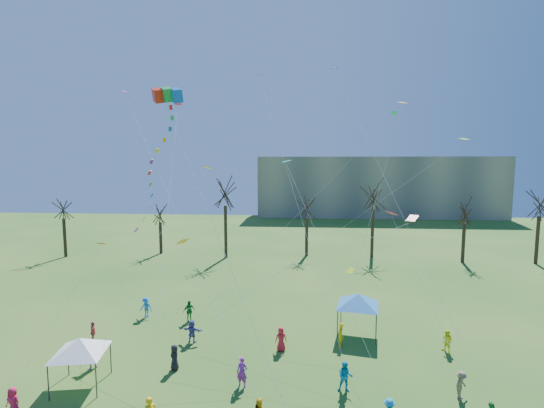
# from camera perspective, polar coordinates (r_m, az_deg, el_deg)

# --- Properties ---
(distant_building) EXTENTS (60.00, 14.00, 15.00)m
(distant_building) POSITION_cam_1_polar(r_m,az_deg,el_deg) (100.92, 15.49, 2.57)
(distant_building) COLOR gray
(distant_building) RESTS_ON ground
(bare_tree_row) EXTENTS (70.30, 8.31, 11.65)m
(bare_tree_row) POSITION_cam_1_polar(r_m,az_deg,el_deg) (53.04, 6.45, -0.60)
(bare_tree_row) COLOR black
(bare_tree_row) RESTS_ON ground
(big_box_kite) EXTENTS (5.13, 5.21, 18.79)m
(big_box_kite) POSITION_cam_1_polar(r_m,az_deg,el_deg) (23.53, -16.52, 4.85)
(big_box_kite) COLOR red
(big_box_kite) RESTS_ON ground
(canopy_tent_white) EXTENTS (3.93, 3.93, 2.99)m
(canopy_tent_white) POSITION_cam_1_polar(r_m,az_deg,el_deg) (26.67, -26.94, -18.48)
(canopy_tent_white) COLOR #3F3F44
(canopy_tent_white) RESTS_ON ground
(canopy_tent_blue) EXTENTS (4.27, 4.27, 3.27)m
(canopy_tent_blue) POSITION_cam_1_polar(r_m,az_deg,el_deg) (31.15, 12.83, -13.89)
(canopy_tent_blue) COLOR #3F3F44
(canopy_tent_blue) RESTS_ON ground
(festival_crowd) EXTENTS (26.72, 14.62, 1.84)m
(festival_crowd) POSITION_cam_1_polar(r_m,az_deg,el_deg) (26.75, -4.07, -21.75)
(festival_crowd) COLOR #DA1B48
(festival_crowd) RESTS_ON ground
(small_kites_aloft) EXTENTS (29.54, 18.57, 30.11)m
(small_kites_aloft) POSITION_cam_1_polar(r_m,az_deg,el_deg) (28.41, 2.95, 5.69)
(small_kites_aloft) COLOR #E7540C
(small_kites_aloft) RESTS_ON ground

